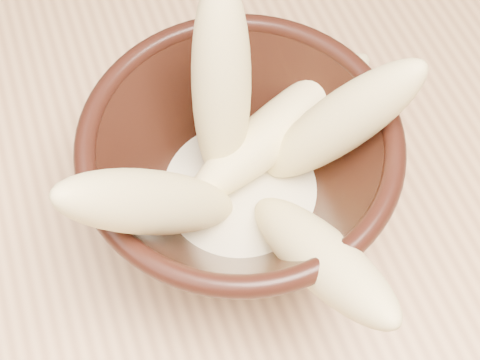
% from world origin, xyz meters
% --- Properties ---
extents(table, '(1.20, 0.80, 0.75)m').
position_xyz_m(table, '(0.00, 0.00, 0.67)').
color(table, '#E1B07C').
rests_on(table, ground).
extents(bowl, '(0.21, 0.21, 0.11)m').
position_xyz_m(bowl, '(-0.02, 0.05, 0.82)').
color(bowl, black).
rests_on(bowl, table).
extents(milk_puddle, '(0.12, 0.12, 0.02)m').
position_xyz_m(milk_puddle, '(-0.02, 0.05, 0.79)').
color(milk_puddle, beige).
rests_on(milk_puddle, bowl).
extents(banana_upright, '(0.07, 0.10, 0.16)m').
position_xyz_m(banana_upright, '(-0.02, 0.09, 0.87)').
color(banana_upright, '#F9E893').
rests_on(banana_upright, bowl).
extents(banana_left, '(0.14, 0.08, 0.16)m').
position_xyz_m(banana_left, '(-0.08, 0.03, 0.86)').
color(banana_left, '#F9E893').
rests_on(banana_left, bowl).
extents(banana_right, '(0.12, 0.07, 0.14)m').
position_xyz_m(banana_right, '(0.05, 0.05, 0.85)').
color(banana_right, '#F9E893').
rests_on(banana_right, bowl).
extents(banana_across, '(0.18, 0.10, 0.05)m').
position_xyz_m(banana_across, '(0.02, 0.08, 0.82)').
color(banana_across, '#F9E893').
rests_on(banana_across, bowl).
extents(banana_front, '(0.07, 0.16, 0.12)m').
position_xyz_m(banana_front, '(0.00, -0.03, 0.84)').
color(banana_front, '#F9E893').
rests_on(banana_front, bowl).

